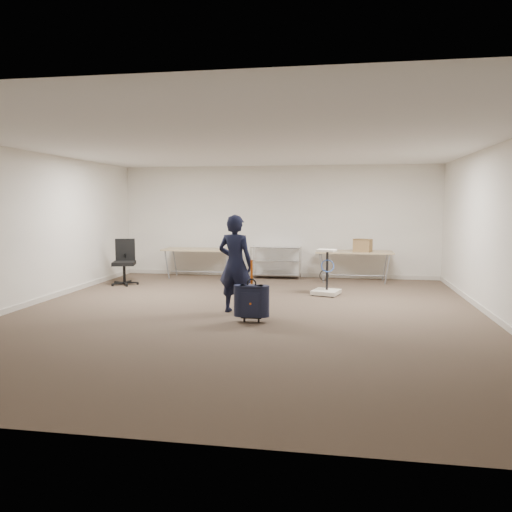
# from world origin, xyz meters

# --- Properties ---
(ground) EXTENTS (9.00, 9.00, 0.00)m
(ground) POSITION_xyz_m (0.00, 0.00, 0.00)
(ground) COLOR #47382B
(ground) RESTS_ON ground
(room_shell) EXTENTS (8.00, 9.00, 9.00)m
(room_shell) POSITION_xyz_m (0.00, 1.38, 0.05)
(room_shell) COLOR white
(room_shell) RESTS_ON ground
(folding_table_left) EXTENTS (1.80, 0.75, 0.73)m
(folding_table_left) POSITION_xyz_m (-1.90, 3.95, 0.68)
(folding_table_left) COLOR tan
(folding_table_left) RESTS_ON ground
(folding_table_right) EXTENTS (1.80, 0.75, 0.73)m
(folding_table_right) POSITION_xyz_m (1.90, 3.95, 0.68)
(folding_table_right) COLOR tan
(folding_table_right) RESTS_ON ground
(wire_shelf) EXTENTS (1.22, 0.47, 0.80)m
(wire_shelf) POSITION_xyz_m (0.00, 4.20, 0.44)
(wire_shelf) COLOR silver
(wire_shelf) RESTS_ON ground
(person) EXTENTS (0.68, 0.52, 1.67)m
(person) POSITION_xyz_m (-0.19, 0.16, 0.84)
(person) COLOR black
(person) RESTS_ON ground
(suitcase) EXTENTS (0.36, 0.22, 0.98)m
(suitcase) POSITION_xyz_m (0.20, -0.49, 0.33)
(suitcase) COLOR black
(suitcase) RESTS_ON ground
(office_chair) EXTENTS (0.63, 0.63, 1.04)m
(office_chair) POSITION_xyz_m (-3.32, 2.65, 0.32)
(office_chair) COLOR black
(office_chair) RESTS_ON ground
(equipment_cart) EXTENTS (0.63, 0.63, 0.93)m
(equipment_cart) POSITION_xyz_m (1.30, 2.07, 0.25)
(equipment_cart) COLOR beige
(equipment_cart) RESTS_ON ground
(cardboard_box) EXTENTS (0.47, 0.41, 0.30)m
(cardboard_box) POSITION_xyz_m (2.09, 3.88, 0.88)
(cardboard_box) COLOR #9C7C49
(cardboard_box) RESTS_ON folding_table_right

